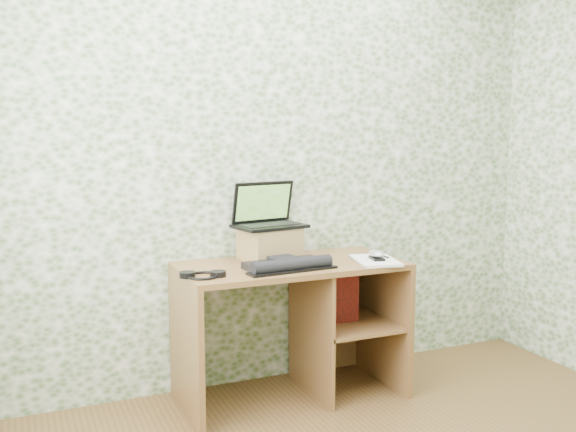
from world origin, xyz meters
name	(u,v)px	position (x,y,z in m)	size (l,w,h in m)	color
wall_back	(269,158)	(0.00, 1.75, 1.30)	(3.50, 3.50, 0.00)	white
desk	(301,308)	(0.08, 1.47, 0.48)	(1.20, 0.60, 0.75)	brown
riser	(270,243)	(-0.06, 1.58, 0.84)	(0.29, 0.24, 0.18)	olive
laptop	(267,216)	(-0.06, 1.62, 0.98)	(0.41, 0.32, 0.25)	black
keyboard	(288,264)	(-0.07, 1.31, 0.77)	(0.49, 0.28, 0.07)	black
headphones	(203,275)	(-0.53, 1.30, 0.76)	(0.22, 0.20, 0.03)	black
notepad	(375,261)	(0.43, 1.28, 0.76)	(0.21, 0.31, 0.01)	white
mouse	(377,256)	(0.44, 1.28, 0.78)	(0.07, 0.12, 0.04)	#B8B8BA
pen	(381,256)	(0.50, 1.34, 0.77)	(0.01, 0.01, 0.13)	black
red_box	(337,297)	(0.28, 1.44, 0.53)	(0.24, 0.08, 0.28)	#9D170E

